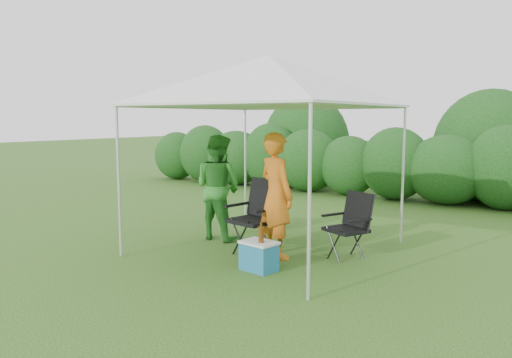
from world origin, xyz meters
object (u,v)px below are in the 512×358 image
Objects in this scene: canopy at (268,81)px; chair_right at (351,221)px; woman at (218,187)px; man at (276,195)px; cooler at (259,256)px; chair_left at (257,211)px.

canopy reaches higher than chair_right.
canopy is 1.92m from woman.
man is at bearing -41.76° from canopy.
cooler is (1.50, -1.03, -0.65)m from woman.
woman reaches higher than cooler.
woman is (-2.22, -0.17, 0.32)m from chair_right.
canopy is 6.28× the size of cooler.
canopy is 2.50m from cooler.
cooler is at bearing -44.13° from chair_left.
canopy reaches higher than woman.
canopy reaches higher than cooler.
woman is (-0.97, 0.30, 0.24)m from chair_left.
chair_left is 0.47m from man.
woman reaches higher than chair_left.
chair_left reaches higher than chair_right.
cooler is at bearing 126.99° from man.
chair_right is at bearing 67.49° from cooler.
man reaches higher than woman.
cooler is (0.48, -0.94, -2.27)m from canopy.
man reaches higher than chair_left.
chair_right is 1.10m from man.
woman is at bearing 173.03° from chair_left.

